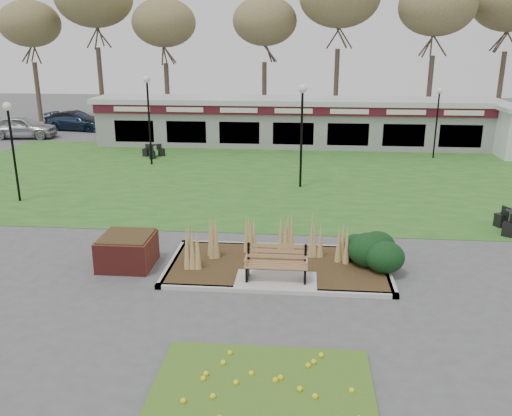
# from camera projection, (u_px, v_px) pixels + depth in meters

# --- Properties ---
(ground) EXTENTS (100.00, 100.00, 0.00)m
(ground) POSITION_uv_depth(u_px,v_px,m) (276.00, 286.00, 14.60)
(ground) COLOR #515154
(ground) RESTS_ON ground
(lawn) EXTENTS (34.00, 16.00, 0.02)m
(lawn) POSITION_uv_depth(u_px,v_px,m) (289.00, 177.00, 26.00)
(lawn) COLOR #2A651F
(lawn) RESTS_ON ground
(flower_bed) EXTENTS (4.20, 3.00, 0.16)m
(flower_bed) POSITION_uv_depth(u_px,v_px,m) (262.00, 389.00, 10.21)
(flower_bed) COLOR #3D6D1F
(flower_bed) RESTS_ON ground
(planting_bed) EXTENTS (6.75, 3.40, 1.27)m
(planting_bed) POSITION_uv_depth(u_px,v_px,m) (322.00, 256.00, 15.67)
(planting_bed) COLOR #352415
(planting_bed) RESTS_ON ground
(park_bench) EXTENTS (1.70, 0.66, 0.93)m
(park_bench) POSITION_uv_depth(u_px,v_px,m) (276.00, 262.00, 14.66)
(park_bench) COLOR #A27649
(park_bench) RESTS_ON ground
(brick_planter) EXTENTS (1.50, 1.50, 0.95)m
(brick_planter) POSITION_uv_depth(u_px,v_px,m) (127.00, 250.00, 15.79)
(brick_planter) COLOR maroon
(brick_planter) RESTS_ON ground
(food_pavilion) EXTENTS (24.60, 3.40, 2.90)m
(food_pavilion) POSITION_uv_depth(u_px,v_px,m) (294.00, 122.00, 33.12)
(food_pavilion) COLOR gray
(food_pavilion) RESTS_ON ground
(tree_backdrop) EXTENTS (47.24, 5.24, 10.36)m
(tree_backdrop) POSITION_uv_depth(u_px,v_px,m) (299.00, 9.00, 38.68)
(tree_backdrop) COLOR #47382B
(tree_backdrop) RESTS_ON ground
(lamp_post_mid_left) EXTENTS (0.33, 0.33, 4.02)m
(lamp_post_mid_left) POSITION_uv_depth(u_px,v_px,m) (10.00, 130.00, 21.31)
(lamp_post_mid_left) COLOR black
(lamp_post_mid_left) RESTS_ON ground
(lamp_post_mid_right) EXTENTS (0.38, 0.38, 4.52)m
(lamp_post_mid_right) POSITION_uv_depth(u_px,v_px,m) (302.00, 113.00, 23.29)
(lamp_post_mid_right) COLOR black
(lamp_post_mid_right) RESTS_ON ground
(lamp_post_far_right) EXTENTS (0.32, 0.32, 3.84)m
(lamp_post_far_right) POSITION_uv_depth(u_px,v_px,m) (438.00, 107.00, 29.24)
(lamp_post_far_right) COLOR black
(lamp_post_far_right) RESTS_ON ground
(lamp_post_far_left) EXTENTS (0.38, 0.38, 4.59)m
(lamp_post_far_left) POSITION_uv_depth(u_px,v_px,m) (148.00, 100.00, 27.57)
(lamp_post_far_left) COLOR black
(lamp_post_far_left) RESTS_ON ground
(bistro_set_b) EXTENTS (1.26, 1.19, 0.68)m
(bistro_set_b) POSITION_uv_depth(u_px,v_px,m) (153.00, 153.00, 30.28)
(bistro_set_b) COLOR black
(bistro_set_b) RESTS_ON ground
(car_silver) EXTENTS (4.59, 2.29, 1.50)m
(car_silver) POSITION_uv_depth(u_px,v_px,m) (22.00, 127.00, 35.86)
(car_silver) COLOR #B0B0B5
(car_silver) RESTS_ON ground
(car_black) EXTENTS (4.25, 2.00, 1.35)m
(car_black) POSITION_uv_depth(u_px,v_px,m) (75.00, 120.00, 39.16)
(car_black) COLOR black
(car_black) RESTS_ON ground
(car_blue) EXTENTS (4.62, 2.47, 1.27)m
(car_blue) POSITION_uv_depth(u_px,v_px,m) (77.00, 121.00, 39.04)
(car_blue) COLOR navy
(car_blue) RESTS_ON ground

